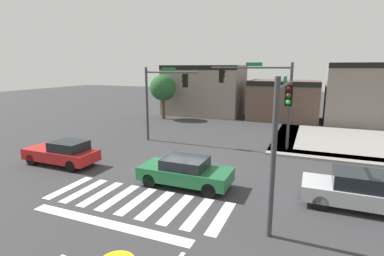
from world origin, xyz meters
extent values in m
plane|color=#353538|center=(0.00, 0.00, 0.00)|extent=(120.00, 120.00, 0.00)
cube|color=silver|center=(-3.76, -4.50, 0.00)|extent=(0.46, 2.74, 0.01)
cube|color=silver|center=(-2.82, -4.50, 0.00)|extent=(0.46, 2.74, 0.01)
cube|color=silver|center=(-1.88, -4.50, 0.00)|extent=(0.46, 2.74, 0.01)
cube|color=silver|center=(-0.94, -4.50, 0.00)|extent=(0.46, 2.74, 0.01)
cube|color=silver|center=(0.00, -4.50, 0.00)|extent=(0.46, 2.74, 0.01)
cube|color=silver|center=(0.94, -4.50, 0.00)|extent=(0.46, 2.74, 0.01)
cube|color=silver|center=(1.88, -4.50, 0.00)|extent=(0.46, 2.74, 0.01)
cube|color=silver|center=(2.82, -4.50, 0.00)|extent=(0.46, 2.74, 0.01)
cube|color=silver|center=(3.76, -4.50, 0.00)|extent=(0.46, 2.74, 0.01)
cube|color=white|center=(0.00, -6.50, 0.00)|extent=(6.80, 0.50, 0.01)
cube|color=gray|center=(9.00, 5.20, 0.07)|extent=(10.00, 1.60, 0.15)
cube|color=gray|center=(4.80, 10.00, 0.07)|extent=(1.60, 10.00, 0.15)
cube|color=gray|center=(9.00, 10.00, 0.07)|extent=(10.00, 10.00, 0.15)
cube|color=gray|center=(-5.50, 18.77, 2.89)|extent=(9.00, 5.53, 5.78)
cube|color=black|center=(-5.50, 16.20, 5.53)|extent=(9.00, 0.50, 0.50)
cube|color=brown|center=(3.68, 18.64, 2.09)|extent=(7.16, 5.28, 4.19)
cube|color=black|center=(3.68, 16.20, 3.94)|extent=(7.16, 0.50, 0.50)
cube|color=gray|center=(10.72, 18.81, 2.99)|extent=(6.03, 5.63, 5.99)
cube|color=black|center=(10.72, 16.20, 5.74)|extent=(6.03, 0.50, 0.50)
cylinder|color=#383A3D|center=(5.20, 5.88, 2.94)|extent=(0.18, 0.18, 5.89)
cylinder|color=#383A3D|center=(2.49, 5.88, 5.55)|extent=(5.43, 0.12, 0.12)
cube|color=black|center=(0.52, 5.88, 4.97)|extent=(0.32, 0.32, 0.95)
sphere|color=#470A0A|center=(0.69, 5.88, 5.27)|extent=(0.22, 0.22, 0.22)
sphere|color=#4C330C|center=(0.69, 5.88, 4.97)|extent=(0.22, 0.22, 0.22)
sphere|color=#1ED833|center=(0.69, 5.88, 4.68)|extent=(0.22, 0.22, 0.22)
cube|color=#197233|center=(2.76, 5.88, 5.77)|extent=(1.10, 0.03, 0.24)
cylinder|color=#383A3D|center=(5.59, -5.05, 2.66)|extent=(0.18, 0.18, 5.32)
cylinder|color=#383A3D|center=(5.59, -2.33, 4.91)|extent=(0.12, 5.45, 0.12)
cube|color=black|center=(5.59, -0.34, 4.34)|extent=(0.32, 0.32, 0.95)
sphere|color=#470A0A|center=(5.59, -0.51, 4.63)|extent=(0.22, 0.22, 0.22)
sphere|color=#4C330C|center=(5.59, -0.51, 4.34)|extent=(0.22, 0.22, 0.22)
sphere|color=#1ED833|center=(5.59, -0.51, 4.04)|extent=(0.22, 0.22, 0.22)
cube|color=#197233|center=(5.59, -2.60, 5.13)|extent=(0.03, 1.10, 0.24)
cylinder|color=#383A3D|center=(-5.11, 5.01, 2.79)|extent=(0.18, 0.18, 5.58)
cylinder|color=#383A3D|center=(-3.01, 5.01, 5.22)|extent=(4.19, 0.12, 0.12)
cube|color=black|center=(-1.91, 5.01, 4.64)|extent=(0.32, 0.32, 0.95)
sphere|color=#470A0A|center=(-2.08, 5.01, 4.94)|extent=(0.22, 0.22, 0.22)
sphere|color=#4C330C|center=(-2.08, 5.01, 4.64)|extent=(0.22, 0.22, 0.22)
sphere|color=#1ED833|center=(-2.08, 5.01, 4.35)|extent=(0.22, 0.22, 0.22)
cube|color=#197233|center=(-3.22, 5.01, 5.44)|extent=(1.10, 0.03, 0.24)
cube|color=red|center=(-6.68, -2.11, 0.62)|extent=(4.39, 1.73, 0.62)
cube|color=black|center=(-6.02, -2.11, 1.19)|extent=(1.85, 1.52, 0.53)
cylinder|color=black|center=(-8.18, -2.86, 0.34)|extent=(0.67, 0.22, 0.67)
cylinder|color=black|center=(-8.18, -1.35, 0.34)|extent=(0.67, 0.22, 0.67)
cylinder|color=black|center=(-5.19, -2.86, 0.34)|extent=(0.67, 0.22, 0.67)
cylinder|color=black|center=(-5.19, -1.35, 0.34)|extent=(0.67, 0.22, 0.67)
cube|color=#B7BABF|center=(8.81, -1.60, 0.60)|extent=(4.71, 1.86, 0.63)
cube|color=black|center=(8.71, -1.60, 1.20)|extent=(2.20, 1.64, 0.58)
cylinder|color=black|center=(7.21, -2.42, 0.31)|extent=(0.62, 0.22, 0.62)
cylinder|color=black|center=(7.21, -0.78, 0.31)|extent=(0.62, 0.22, 0.62)
cube|color=#1E6638|center=(1.25, -2.20, 0.61)|extent=(4.37, 1.86, 0.61)
cube|color=black|center=(1.25, -2.20, 1.15)|extent=(2.02, 1.64, 0.48)
cylinder|color=black|center=(-0.23, -3.02, 0.34)|extent=(0.67, 0.22, 0.67)
cylinder|color=black|center=(-0.23, -1.38, 0.34)|extent=(0.67, 0.22, 0.67)
cylinder|color=black|center=(2.74, -3.02, 0.34)|extent=(0.67, 0.22, 0.67)
cylinder|color=black|center=(2.74, -1.38, 0.34)|extent=(0.67, 0.22, 0.67)
cylinder|color=#4C3823|center=(-8.50, 14.00, 1.40)|extent=(0.36, 0.36, 2.80)
sphere|color=#235628|center=(-8.50, 14.00, 3.40)|extent=(2.81, 2.81, 2.81)
camera|label=1|loc=(6.63, -14.38, 5.60)|focal=27.59mm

